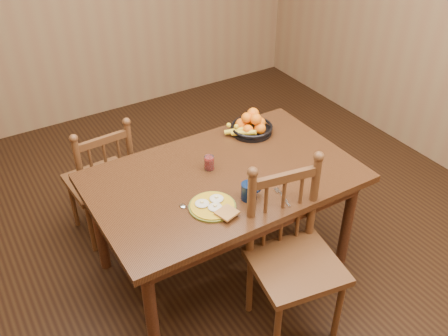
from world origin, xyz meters
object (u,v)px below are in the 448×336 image
breakfast_plate (213,206)px  chair_far (102,181)px  fruit_bowl (251,126)px  dining_table (224,186)px  coffee_mug (250,191)px  chair_near (293,258)px

breakfast_plate → chair_far: bearing=109.3°
breakfast_plate → fruit_bowl: size_ratio=0.92×
fruit_bowl → chair_far: bearing=157.6°
dining_table → coffee_mug: bearing=-88.8°
chair_near → fruit_bowl: 1.01m
chair_near → breakfast_plate: bearing=140.7°
dining_table → chair_near: (0.09, -0.59, -0.16)m
chair_far → fruit_bowl: 1.10m
coffee_mug → breakfast_plate: bearing=171.9°
breakfast_plate → fruit_bowl: bearing=41.8°
chair_near → breakfast_plate: chair_near is taller
chair_far → coffee_mug: 1.18m
chair_near → chair_far: bearing=125.8°
coffee_mug → chair_far: bearing=119.3°
chair_near → fruit_bowl: chair_near is taller
dining_table → chair_far: bearing=127.2°
chair_near → dining_table: bearing=108.6°
coffee_mug → fruit_bowl: size_ratio=0.41×
breakfast_plate → fruit_bowl: (0.63, 0.56, 0.04)m
dining_table → chair_near: bearing=-81.2°
dining_table → breakfast_plate: size_ratio=5.35×
dining_table → coffee_mug: (0.01, -0.27, 0.14)m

